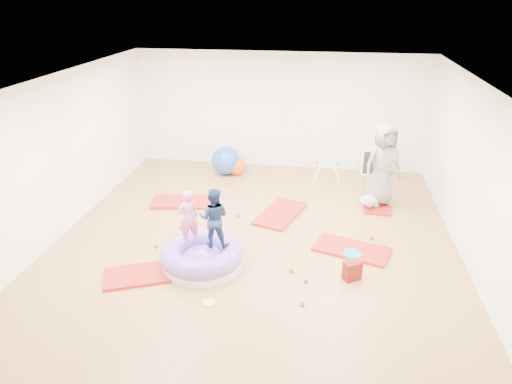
# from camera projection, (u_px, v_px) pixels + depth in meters

# --- Properties ---
(room) EXTENTS (7.01, 8.01, 2.81)m
(room) POSITION_uv_depth(u_px,v_px,m) (253.00, 171.00, 7.40)
(room) COLOR #A6613A
(room) RESTS_ON ground
(gym_mat_front_left) EXTENTS (1.36, 1.04, 0.05)m
(gym_mat_front_left) POSITION_uv_depth(u_px,v_px,m) (144.00, 274.00, 7.13)
(gym_mat_front_left) COLOR red
(gym_mat_front_left) RESTS_ON ground
(gym_mat_mid_left) EXTENTS (1.38, 0.83, 0.05)m
(gym_mat_mid_left) POSITION_uv_depth(u_px,v_px,m) (184.00, 202.00, 9.55)
(gym_mat_mid_left) COLOR red
(gym_mat_mid_left) RESTS_ON ground
(gym_mat_center_back) EXTENTS (1.01, 1.43, 0.05)m
(gym_mat_center_back) POSITION_uv_depth(u_px,v_px,m) (280.00, 214.00, 9.05)
(gym_mat_center_back) COLOR red
(gym_mat_center_back) RESTS_ON ground
(gym_mat_right) EXTENTS (1.38, 0.98, 0.05)m
(gym_mat_right) POSITION_uv_depth(u_px,v_px,m) (352.00, 249.00, 7.81)
(gym_mat_right) COLOR red
(gym_mat_right) RESTS_ON ground
(gym_mat_rear_right) EXTENTS (0.62, 1.14, 0.05)m
(gym_mat_rear_right) POSITION_uv_depth(u_px,v_px,m) (377.00, 203.00, 9.51)
(gym_mat_rear_right) COLOR red
(gym_mat_rear_right) RESTS_ON ground
(inflatable_cushion) EXTENTS (1.34, 1.34, 0.42)m
(inflatable_cushion) POSITION_uv_depth(u_px,v_px,m) (202.00, 256.00, 7.35)
(inflatable_cushion) COLOR silver
(inflatable_cushion) RESTS_ON ground
(child_pink) EXTENTS (0.41, 0.38, 0.93)m
(child_pink) POSITION_uv_depth(u_px,v_px,m) (188.00, 215.00, 7.18)
(child_pink) COLOR pink
(child_pink) RESTS_ON inflatable_cushion
(child_navy) EXTENTS (0.49, 0.39, 0.99)m
(child_navy) POSITION_uv_depth(u_px,v_px,m) (214.00, 215.00, 7.10)
(child_navy) COLOR #17294C
(child_navy) RESTS_ON inflatable_cushion
(adult_caregiver) EXTENTS (0.98, 0.86, 1.68)m
(adult_caregiver) POSITION_uv_depth(u_px,v_px,m) (383.00, 165.00, 9.13)
(adult_caregiver) COLOR gray
(adult_caregiver) RESTS_ON gym_mat_rear_right
(infant) EXTENTS (0.39, 0.40, 0.23)m
(infant) POSITION_uv_depth(u_px,v_px,m) (369.00, 201.00, 9.26)
(infant) COLOR #B5DEFE
(infant) RESTS_ON gym_mat_rear_right
(ball_pit_balls) EXTENTS (3.84, 2.63, 0.07)m
(ball_pit_balls) POSITION_uv_depth(u_px,v_px,m) (273.00, 259.00, 7.51)
(ball_pit_balls) COLOR green
(ball_pit_balls) RESTS_ON ground
(exercise_ball_blue) EXTENTS (0.68, 0.68, 0.68)m
(exercise_ball_blue) POSITION_uv_depth(u_px,v_px,m) (226.00, 161.00, 10.92)
(exercise_ball_blue) COLOR blue
(exercise_ball_blue) RESTS_ON ground
(exercise_ball_orange) EXTENTS (0.43, 0.43, 0.43)m
(exercise_ball_orange) POSITION_uv_depth(u_px,v_px,m) (237.00, 166.00, 10.93)
(exercise_ball_orange) COLOR #DF4D08
(exercise_ball_orange) RESTS_ON ground
(infant_play_gym) EXTENTS (0.62, 0.59, 0.48)m
(infant_play_gym) POSITION_uv_depth(u_px,v_px,m) (327.00, 169.00, 10.48)
(infant_play_gym) COLOR white
(infant_play_gym) RESTS_ON ground
(cube_shelf) EXTENTS (0.65, 0.32, 0.65)m
(cube_shelf) POSITION_uv_depth(u_px,v_px,m) (375.00, 161.00, 10.93)
(cube_shelf) COLOR white
(cube_shelf) RESTS_ON ground
(balance_disc) EXTENTS (0.32, 0.32, 0.07)m
(balance_disc) POSITION_uv_depth(u_px,v_px,m) (352.00, 255.00, 7.64)
(balance_disc) COLOR teal
(balance_disc) RESTS_ON ground
(backpack) EXTENTS (0.31, 0.28, 0.31)m
(backpack) POSITION_uv_depth(u_px,v_px,m) (352.00, 271.00, 7.00)
(backpack) COLOR #A31D06
(backpack) RESTS_ON ground
(yellow_toy) EXTENTS (0.18, 0.18, 0.03)m
(yellow_toy) POSITION_uv_depth(u_px,v_px,m) (209.00, 303.00, 6.51)
(yellow_toy) COLOR #FBFF29
(yellow_toy) RESTS_ON ground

